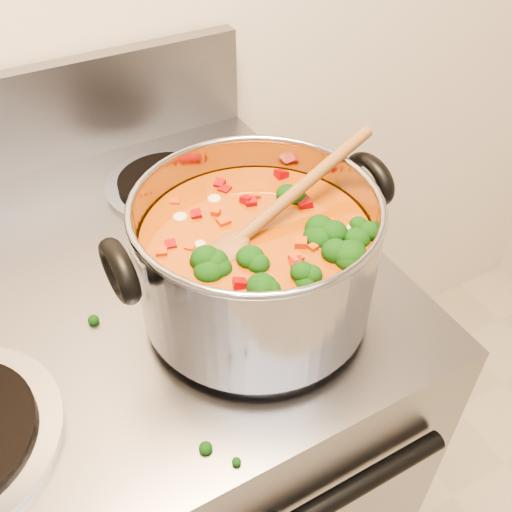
% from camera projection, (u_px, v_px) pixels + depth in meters
% --- Properties ---
extents(electric_range, '(0.76, 0.69, 1.08)m').
position_uv_depth(electric_range, '(132.00, 460.00, 1.04)').
color(electric_range, gray).
rests_on(electric_range, ground).
extents(stockpot, '(0.33, 0.27, 0.16)m').
position_uv_depth(stockpot, '(256.00, 258.00, 0.64)').
color(stockpot, '#97979E').
rests_on(stockpot, electric_range).
extents(wooden_spoon, '(0.26, 0.09, 0.08)m').
position_uv_depth(wooden_spoon, '(264.00, 218.00, 0.61)').
color(wooden_spoon, brown).
rests_on(wooden_spoon, stockpot).
extents(cooktop_crumbs, '(0.38, 0.08, 0.01)m').
position_uv_depth(cooktop_crumbs, '(287.00, 336.00, 0.66)').
color(cooktop_crumbs, black).
rests_on(cooktop_crumbs, electric_range).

